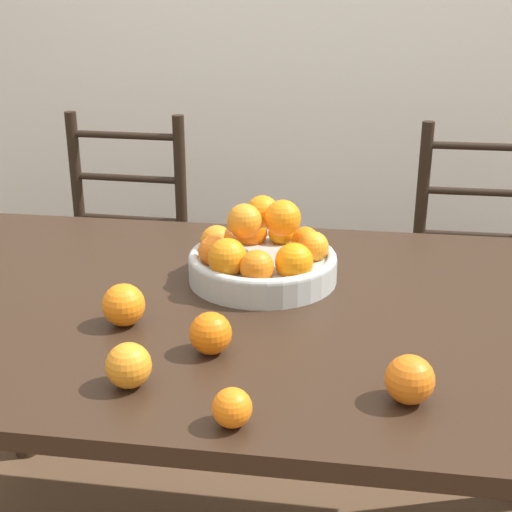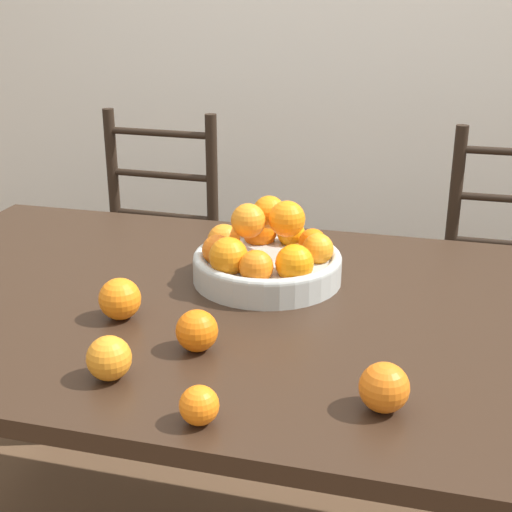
# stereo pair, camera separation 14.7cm
# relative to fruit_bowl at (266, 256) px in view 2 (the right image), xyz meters

# --- Properties ---
(wall_back) EXTENTS (8.00, 0.06, 2.60)m
(wall_back) POSITION_rel_fruit_bowl_xyz_m (-0.03, 1.45, 0.48)
(wall_back) COLOR silver
(wall_back) RESTS_ON ground_plane
(dining_table) EXTENTS (1.67, 1.01, 0.77)m
(dining_table) POSITION_rel_fruit_bowl_xyz_m (-0.03, -0.13, -0.15)
(dining_table) COLOR black
(dining_table) RESTS_ON ground_plane
(fruit_bowl) EXTENTS (0.33, 0.33, 0.19)m
(fruit_bowl) POSITION_rel_fruit_bowl_xyz_m (0.00, 0.00, 0.00)
(fruit_bowl) COLOR #B2B7B2
(fruit_bowl) RESTS_ON dining_table
(orange_loose_0) EXTENTS (0.08, 0.08, 0.08)m
(orange_loose_0) POSITION_rel_fruit_bowl_xyz_m (-0.15, -0.48, -0.02)
(orange_loose_0) COLOR orange
(orange_loose_0) RESTS_ON dining_table
(orange_loose_1) EXTENTS (0.06, 0.06, 0.06)m
(orange_loose_1) POSITION_rel_fruit_bowl_xyz_m (0.04, -0.56, -0.03)
(orange_loose_1) COLOR orange
(orange_loose_1) RESTS_ON dining_table
(orange_loose_2) EXTENTS (0.08, 0.08, 0.08)m
(orange_loose_2) POSITION_rel_fruit_bowl_xyz_m (-0.23, -0.26, -0.02)
(orange_loose_2) COLOR orange
(orange_loose_2) RESTS_ON dining_table
(orange_loose_3) EXTENTS (0.08, 0.08, 0.08)m
(orange_loose_3) POSITION_rel_fruit_bowl_xyz_m (0.30, -0.46, -0.02)
(orange_loose_3) COLOR orange
(orange_loose_3) RESTS_ON dining_table
(orange_loose_4) EXTENTS (0.08, 0.08, 0.08)m
(orange_loose_4) POSITION_rel_fruit_bowl_xyz_m (-0.04, -0.35, -0.02)
(orange_loose_4) COLOR orange
(orange_loose_4) RESTS_ON dining_table
(chair_left) EXTENTS (0.43, 0.42, 0.98)m
(chair_left) POSITION_rel_fruit_bowl_xyz_m (-0.60, 0.71, -0.36)
(chair_left) COLOR black
(chair_left) RESTS_ON ground_plane
(chair_right) EXTENTS (0.42, 0.40, 0.98)m
(chair_right) POSITION_rel_fruit_bowl_xyz_m (0.60, 0.71, -0.36)
(chair_right) COLOR black
(chair_right) RESTS_ON ground_plane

